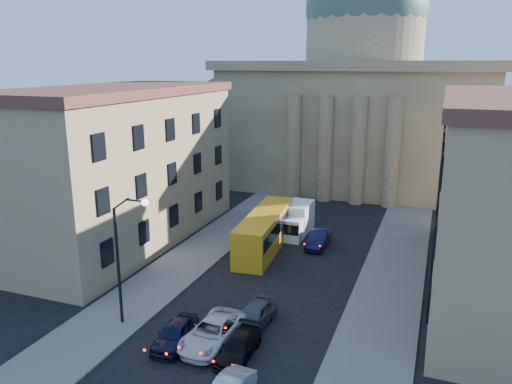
% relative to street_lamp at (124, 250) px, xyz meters
% --- Properties ---
extents(sidewalk_left, '(5.00, 60.00, 0.15)m').
position_rel_street_lamp_xyz_m(sidewalk_left, '(-1.53, 10.00, -5.21)').
color(sidewalk_left, '#625E59').
rests_on(sidewalk_left, ground).
extents(sidewalk_right, '(5.00, 60.00, 0.15)m').
position_rel_street_lamp_xyz_m(sidewalk_right, '(15.47, 10.00, -5.21)').
color(sidewalk_right, '#625E59').
rests_on(sidewalk_right, ground).
extents(church, '(68.02, 28.76, 36.60)m').
position_rel_street_lamp_xyz_m(church, '(6.97, 47.47, 6.59)').
color(church, '#786049').
rests_on(church, ground).
extents(building_left, '(11.60, 26.60, 14.70)m').
position_rel_street_lamp_xyz_m(building_left, '(-10.03, 14.00, 2.14)').
color(building_left, '#A0815E').
rests_on(building_left, ground).
extents(street_lamp, '(2.62, 0.44, 8.83)m').
position_rel_street_lamp_xyz_m(street_lamp, '(0.00, 0.00, 0.00)').
color(street_lamp, black).
rests_on(street_lamp, ground).
extents(car_left_near, '(2.10, 4.48, 1.48)m').
position_rel_street_lamp_xyz_m(car_left_near, '(4.02, -0.96, -4.54)').
color(car_left_near, black).
rests_on(car_left_near, ground).
extents(car_left_mid, '(2.92, 5.76, 1.56)m').
position_rel_street_lamp_xyz_m(car_left_mid, '(6.17, -0.07, -4.51)').
color(car_left_mid, silver).
rests_on(car_left_mid, ground).
extents(car_right_mid, '(1.84, 4.41, 1.27)m').
position_rel_street_lamp_xyz_m(car_right_mid, '(8.13, -0.79, -4.65)').
color(car_right_mid, black).
rests_on(car_right_mid, ground).
extents(car_right_far, '(2.11, 4.70, 1.57)m').
position_rel_street_lamp_xyz_m(car_right_far, '(7.77, 2.83, -4.50)').
color(car_right_far, '#444448').
rests_on(car_right_far, ground).
extents(car_right_distant, '(1.75, 4.73, 1.55)m').
position_rel_street_lamp_xyz_m(car_right_distant, '(8.23, 18.60, -4.51)').
color(car_right_distant, black).
rests_on(car_right_distant, ground).
extents(city_bus, '(3.76, 12.29, 3.41)m').
position_rel_street_lamp_xyz_m(city_bus, '(3.69, 16.39, -3.45)').
color(city_bus, gold).
rests_on(city_bus, ground).
extents(box_truck, '(2.28, 5.63, 3.07)m').
position_rel_street_lamp_xyz_m(box_truck, '(5.39, 21.13, -3.83)').
color(box_truck, white).
rests_on(box_truck, ground).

